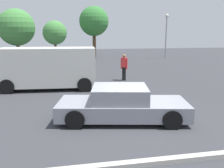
{
  "coord_description": "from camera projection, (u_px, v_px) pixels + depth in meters",
  "views": [
    {
      "loc": [
        -2.15,
        -7.89,
        3.04
      ],
      "look_at": [
        -0.25,
        2.05,
        0.9
      ],
      "focal_mm": 38.33,
      "sensor_mm": 36.0,
      "label": 1
    }
  ],
  "objects": [
    {
      "name": "pedestrian",
      "position": [
        124.0,
        65.0,
        15.68
      ],
      "size": [
        0.42,
        0.5,
        1.73
      ],
      "rotation": [
        0.0,
        0.0,
        3.7
      ],
      "color": "black",
      "rests_on": "ground_plane"
    },
    {
      "name": "light_post_near",
      "position": [
        166.0,
        28.0,
        29.35
      ],
      "size": [
        0.44,
        0.44,
        5.38
      ],
      "color": "gray",
      "rests_on": "ground_plane"
    },
    {
      "name": "dog",
      "position": [
        164.0,
        99.0,
        10.25
      ],
      "size": [
        0.67,
        0.38,
        0.47
      ],
      "rotation": [
        0.0,
        0.0,
        3.44
      ],
      "color": "white",
      "rests_on": "ground_plane"
    },
    {
      "name": "sedan_foreground",
      "position": [
        122.0,
        105.0,
        8.5
      ],
      "size": [
        4.8,
        2.63,
        1.22
      ],
      "rotation": [
        0.0,
        0.0,
        -0.2
      ],
      "color": "gray",
      "rests_on": "ground_plane"
    },
    {
      "name": "tree_back_center",
      "position": [
        16.0,
        27.0,
        28.66
      ],
      "size": [
        4.39,
        4.39,
        5.97
      ],
      "color": "brown",
      "rests_on": "ground_plane"
    },
    {
      "name": "van_white",
      "position": [
        48.0,
        67.0,
        13.25
      ],
      "size": [
        5.29,
        2.58,
        2.28
      ],
      "rotation": [
        0.0,
        0.0,
        -0.07
      ],
      "color": "silver",
      "rests_on": "ground_plane"
    },
    {
      "name": "tree_back_left",
      "position": [
        55.0,
        33.0,
        26.18
      ],
      "size": [
        2.61,
        2.61,
        4.44
      ],
      "color": "brown",
      "rests_on": "ground_plane"
    },
    {
      "name": "parking_curb",
      "position": [
        162.0,
        161.0,
        5.71
      ],
      "size": [
        8.76,
        0.2,
        0.12
      ],
      "primitive_type": "cube",
      "color": "#B7B2A8",
      "rests_on": "ground_plane"
    },
    {
      "name": "ground_plane",
      "position": [
        129.0,
        120.0,
        8.61
      ],
      "size": [
        80.0,
        80.0,
        0.0
      ],
      "primitive_type": "plane",
      "color": "#38383D"
    },
    {
      "name": "tree_back_right",
      "position": [
        94.0,
        21.0,
        29.85
      ],
      "size": [
        3.68,
        3.68,
        6.4
      ],
      "color": "brown",
      "rests_on": "ground_plane"
    }
  ]
}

